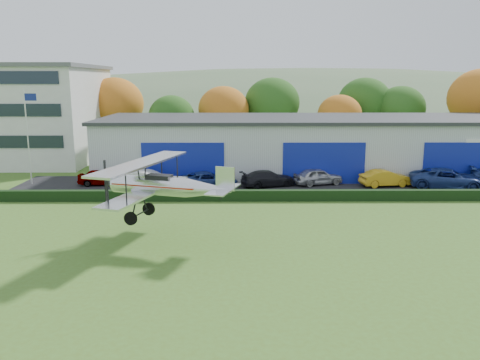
{
  "coord_description": "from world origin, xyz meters",
  "views": [
    {
      "loc": [
        -2.44,
        -18.69,
        8.78
      ],
      "look_at": [
        -2.23,
        10.47,
        2.75
      ],
      "focal_mm": 36.28,
      "sensor_mm": 36.0,
      "label": 1
    }
  ],
  "objects_px": {
    "hangar": "(313,144)",
    "flagpole": "(28,129)",
    "car_2": "(208,180)",
    "office_block": "(4,113)",
    "car_3": "(268,178)",
    "car_1": "(148,181)",
    "car_0": "(102,177)",
    "car_4": "(318,176)",
    "car_6": "(448,179)",
    "car_5": "(385,178)",
    "biplane": "(161,184)"
  },
  "relations": [
    {
      "from": "hangar",
      "to": "flagpole",
      "type": "height_order",
      "value": "flagpole"
    },
    {
      "from": "flagpole",
      "to": "car_2",
      "type": "bearing_deg",
      "value": -6.43
    },
    {
      "from": "office_block",
      "to": "car_3",
      "type": "bearing_deg",
      "value": -26.47
    },
    {
      "from": "hangar",
      "to": "car_1",
      "type": "relative_size",
      "value": 8.23
    },
    {
      "from": "flagpole",
      "to": "car_0",
      "type": "relative_size",
      "value": 2.04
    },
    {
      "from": "car_4",
      "to": "flagpole",
      "type": "bearing_deg",
      "value": 71.15
    },
    {
      "from": "car_1",
      "to": "car_6",
      "type": "xyz_separation_m",
      "value": [
        24.36,
        0.5,
        0.02
      ]
    },
    {
      "from": "hangar",
      "to": "car_3",
      "type": "xyz_separation_m",
      "value": [
        -4.8,
        -7.02,
        -1.94
      ]
    },
    {
      "from": "office_block",
      "to": "car_4",
      "type": "relative_size",
      "value": 4.92
    },
    {
      "from": "car_1",
      "to": "car_4",
      "type": "distance_m",
      "value": 14.19
    },
    {
      "from": "car_5",
      "to": "biplane",
      "type": "distance_m",
      "value": 21.96
    },
    {
      "from": "car_0",
      "to": "car_1",
      "type": "bearing_deg",
      "value": -119.5
    },
    {
      "from": "hangar",
      "to": "car_4",
      "type": "relative_size",
      "value": 9.69
    },
    {
      "from": "car_1",
      "to": "biplane",
      "type": "xyz_separation_m",
      "value": [
        3.05,
        -12.74,
        2.46
      ]
    },
    {
      "from": "car_5",
      "to": "car_0",
      "type": "bearing_deg",
      "value": 78.37
    },
    {
      "from": "car_1",
      "to": "flagpole",
      "type": "bearing_deg",
      "value": 79.93
    },
    {
      "from": "car_0",
      "to": "biplane",
      "type": "height_order",
      "value": "biplane"
    },
    {
      "from": "car_1",
      "to": "car_5",
      "type": "bearing_deg",
      "value": -81.4
    },
    {
      "from": "office_block",
      "to": "car_3",
      "type": "xyz_separation_m",
      "value": [
        28.2,
        -14.04,
        -4.5
      ]
    },
    {
      "from": "flagpole",
      "to": "car_4",
      "type": "height_order",
      "value": "flagpole"
    },
    {
      "from": "flagpole",
      "to": "hangar",
      "type": "bearing_deg",
      "value": 13.51
    },
    {
      "from": "office_block",
      "to": "car_5",
      "type": "bearing_deg",
      "value": -20.36
    },
    {
      "from": "hangar",
      "to": "biplane",
      "type": "bearing_deg",
      "value": -118.29
    },
    {
      "from": "flagpole",
      "to": "car_0",
      "type": "height_order",
      "value": "flagpole"
    },
    {
      "from": "car_0",
      "to": "car_4",
      "type": "bearing_deg",
      "value": -92.4
    },
    {
      "from": "office_block",
      "to": "car_5",
      "type": "distance_m",
      "value": 40.8
    },
    {
      "from": "car_3",
      "to": "car_6",
      "type": "xyz_separation_m",
      "value": [
        14.62,
        -1.08,
        0.16
      ]
    },
    {
      "from": "car_0",
      "to": "car_1",
      "type": "distance_m",
      "value": 4.85
    },
    {
      "from": "office_block",
      "to": "flagpole",
      "type": "xyz_separation_m",
      "value": [
        8.12,
        -13.0,
        -0.43
      ]
    },
    {
      "from": "car_1",
      "to": "hangar",
      "type": "bearing_deg",
      "value": -55.21
    },
    {
      "from": "office_block",
      "to": "car_4",
      "type": "height_order",
      "value": "office_block"
    },
    {
      "from": "hangar",
      "to": "car_4",
      "type": "height_order",
      "value": "hangar"
    },
    {
      "from": "car_5",
      "to": "car_3",
      "type": "bearing_deg",
      "value": 79.63
    },
    {
      "from": "car_4",
      "to": "car_5",
      "type": "relative_size",
      "value": 0.99
    },
    {
      "from": "car_2",
      "to": "biplane",
      "type": "relative_size",
      "value": 0.57
    },
    {
      "from": "car_0",
      "to": "car_5",
      "type": "height_order",
      "value": "car_5"
    },
    {
      "from": "car_0",
      "to": "biplane",
      "type": "bearing_deg",
      "value": -156.17
    },
    {
      "from": "biplane",
      "to": "car_5",
      "type": "bearing_deg",
      "value": 58.43
    },
    {
      "from": "car_0",
      "to": "car_3",
      "type": "relative_size",
      "value": 0.85
    },
    {
      "from": "car_0",
      "to": "car_5",
      "type": "relative_size",
      "value": 0.93
    },
    {
      "from": "car_2",
      "to": "car_4",
      "type": "distance_m",
      "value": 9.34
    },
    {
      "from": "car_3",
      "to": "biplane",
      "type": "xyz_separation_m",
      "value": [
        -6.69,
        -14.32,
        2.61
      ]
    },
    {
      "from": "car_4",
      "to": "car_3",
      "type": "bearing_deg",
      "value": 80.41
    },
    {
      "from": "car_4",
      "to": "biplane",
      "type": "bearing_deg",
      "value": 125.87
    },
    {
      "from": "car_3",
      "to": "biplane",
      "type": "bearing_deg",
      "value": 136.05
    },
    {
      "from": "car_5",
      "to": "flagpole",
      "type": "bearing_deg",
      "value": 77.91
    },
    {
      "from": "hangar",
      "to": "car_3",
      "type": "height_order",
      "value": "hangar"
    },
    {
      "from": "car_1",
      "to": "car_2",
      "type": "distance_m",
      "value": 4.85
    },
    {
      "from": "car_0",
      "to": "hangar",
      "type": "bearing_deg",
      "value": -73.65
    },
    {
      "from": "car_3",
      "to": "car_6",
      "type": "bearing_deg",
      "value": -113.17
    }
  ]
}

